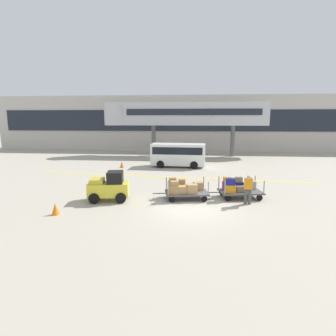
% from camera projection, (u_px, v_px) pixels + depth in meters
% --- Properties ---
extents(ground_plane, '(120.00, 120.00, 0.00)m').
position_uv_depth(ground_plane, '(190.00, 209.00, 13.70)').
color(ground_plane, '#A8A08E').
extents(apron_lead_line, '(20.91, 2.37, 0.01)m').
position_uv_depth(apron_lead_line, '(167.00, 177.00, 21.14)').
color(apron_lead_line, yellow).
rests_on(apron_lead_line, ground_plane).
extents(terminal_building, '(55.60, 2.51, 7.42)m').
position_uv_depth(terminal_building, '(194.00, 123.00, 38.51)').
color(terminal_building, '#BCB7AD').
rests_on(terminal_building, ground_plane).
extents(jet_bridge, '(18.91, 3.00, 6.16)m').
position_uv_depth(jet_bridge, '(178.00, 114.00, 32.63)').
color(jet_bridge, '#B7B7BC').
rests_on(jet_bridge, ground_plane).
extents(baggage_tug, '(2.26, 1.53, 1.58)m').
position_uv_depth(baggage_tug, '(109.00, 187.00, 14.95)').
color(baggage_tug, gold).
rests_on(baggage_tug, ground_plane).
extents(baggage_cart_lead, '(3.08, 1.77, 1.13)m').
position_uv_depth(baggage_cart_lead, '(184.00, 189.00, 15.31)').
color(baggage_cart_lead, '#4C4C4F').
rests_on(baggage_cart_lead, ground_plane).
extents(baggage_cart_middle, '(3.08, 1.77, 1.19)m').
position_uv_depth(baggage_cart_middle, '(238.00, 188.00, 15.51)').
color(baggage_cart_middle, '#4C4C4F').
rests_on(baggage_cart_middle, ground_plane).
extents(baggage_handler, '(0.44, 0.46, 1.56)m').
position_uv_depth(baggage_handler, '(248.00, 188.00, 14.23)').
color(baggage_handler, '#4C4C4C').
rests_on(baggage_handler, ground_plane).
extents(shuttle_van, '(4.89, 2.17, 2.10)m').
position_uv_depth(shuttle_van, '(178.00, 153.00, 25.42)').
color(shuttle_van, white).
rests_on(shuttle_van, ground_plane).
extents(safety_cone_near, '(0.36, 0.36, 0.55)m').
position_uv_depth(safety_cone_near, '(55.00, 209.00, 12.83)').
color(safety_cone_near, orange).
rests_on(safety_cone_near, ground_plane).
extents(safety_cone_far, '(0.36, 0.36, 0.55)m').
position_uv_depth(safety_cone_far, '(122.00, 165.00, 25.10)').
color(safety_cone_far, '#EA590F').
rests_on(safety_cone_far, ground_plane).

